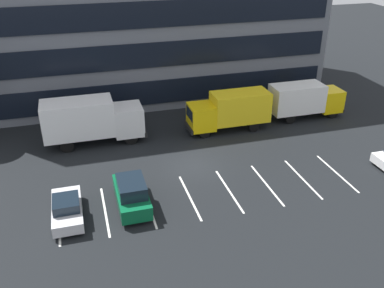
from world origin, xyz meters
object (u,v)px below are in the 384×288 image
(box_truck_white, at_px, (91,119))
(box_truck_yellow_all, at_px, (230,110))
(sedan_silver, at_px, (67,209))
(box_truck_yellow, at_px, (305,99))
(suv_forest, at_px, (132,194))

(box_truck_white, height_order, box_truck_yellow_all, box_truck_white)
(box_truck_white, height_order, sedan_silver, box_truck_white)
(box_truck_white, distance_m, box_truck_yellow_all, 11.79)
(box_truck_yellow, distance_m, box_truck_yellow_all, 7.65)
(sedan_silver, bearing_deg, box_truck_yellow, 24.65)
(box_truck_yellow, distance_m, suv_forest, 20.28)
(sedan_silver, distance_m, suv_forest, 4.03)
(box_truck_white, distance_m, box_truck_yellow, 19.39)
(sedan_silver, relative_size, suv_forest, 0.95)
(box_truck_yellow_all, bearing_deg, box_truck_white, 176.55)
(box_truck_yellow, relative_size, box_truck_yellow_all, 0.97)
(box_truck_yellow, bearing_deg, box_truck_yellow_all, -175.36)
(box_truck_white, height_order, suv_forest, box_truck_white)
(sedan_silver, bearing_deg, box_truck_yellow_all, 33.54)
(box_truck_yellow, relative_size, sedan_silver, 1.64)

